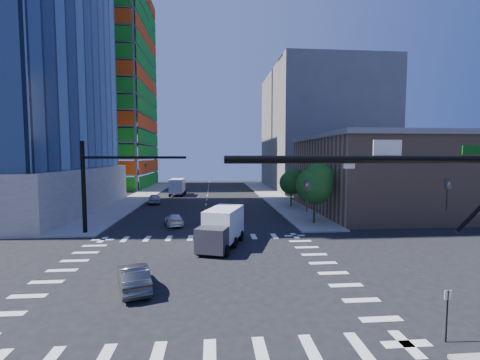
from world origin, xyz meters
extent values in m
plane|color=black|center=(0.00, 0.00, 0.00)|extent=(160.00, 160.00, 0.00)
cube|color=silver|center=(0.00, 0.00, 0.01)|extent=(20.00, 20.00, 0.01)
cube|color=gray|center=(12.50, 40.00, 0.07)|extent=(5.00, 60.00, 0.15)
cube|color=gray|center=(-12.50, 40.00, 0.07)|extent=(5.00, 60.00, 0.15)
cube|color=#1B991F|center=(-14.90, 62.00, 24.50)|extent=(0.12, 24.00, 49.00)
cube|color=#EE490E|center=(-27.50, 49.40, 24.50)|extent=(24.00, 0.12, 49.00)
cube|color=#9B795A|center=(25.00, 22.00, 5.00)|extent=(20.00, 22.00, 10.00)
cube|color=slate|center=(25.00, 22.00, 10.30)|extent=(20.50, 22.50, 0.60)
cube|color=slate|center=(27.00, 55.00, 14.00)|extent=(24.00, 30.00, 28.00)
cylinder|color=black|center=(6.50, -11.50, 7.55)|extent=(10.00, 0.24, 0.24)
imported|color=black|center=(8.50, -11.50, 6.45)|extent=(0.16, 0.20, 1.00)
imported|color=black|center=(4.00, -11.50, 6.45)|extent=(0.16, 0.20, 1.00)
cube|color=white|center=(6.50, -11.50, 7.90)|extent=(0.90, 0.04, 0.50)
cube|color=#0B4F10|center=(9.50, -11.50, 7.85)|extent=(1.10, 0.04, 0.28)
cylinder|color=black|center=(-11.50, 11.50, 4.65)|extent=(0.40, 0.40, 9.00)
cylinder|color=black|center=(-6.50, 11.50, 7.55)|extent=(10.00, 0.24, 0.24)
imported|color=black|center=(-5.50, 11.50, 6.45)|extent=(0.16, 0.20, 1.00)
cylinder|color=#382316|center=(12.50, 14.00, 1.29)|extent=(0.20, 0.20, 2.27)
sphere|color=#174612|center=(12.50, 14.00, 4.38)|extent=(4.16, 4.16, 4.16)
sphere|color=#317727|center=(12.90, 13.70, 5.35)|extent=(3.25, 3.25, 3.25)
cylinder|color=#382316|center=(12.80, 26.00, 1.11)|extent=(0.20, 0.20, 1.92)
sphere|color=#174612|center=(12.80, 26.00, 3.72)|extent=(3.52, 3.52, 3.52)
sphere|color=#317727|center=(13.20, 25.70, 4.55)|extent=(2.75, 2.75, 2.75)
cylinder|color=black|center=(10.70, -9.00, 1.10)|extent=(0.06, 0.06, 2.20)
cube|color=silver|center=(10.70, -9.00, 2.00)|extent=(0.30, 0.03, 0.40)
imported|color=black|center=(3.31, 15.56, 0.63)|extent=(3.21, 4.95, 1.27)
imported|color=silver|center=(-3.19, 14.78, 0.63)|extent=(2.70, 4.60, 1.25)
imported|color=#A3A5AB|center=(-8.39, 31.73, 0.80)|extent=(2.68, 4.94, 1.60)
imported|color=#434447|center=(-3.45, -2.49, 0.72)|extent=(2.93, 4.64, 1.44)
cube|color=white|center=(1.78, 5.60, 1.89)|extent=(3.83, 5.48, 2.59)
cube|color=#3D3C43|center=(1.78, 5.60, 1.24)|extent=(2.74, 2.42, 1.89)
cube|color=silver|center=(-5.79, 42.83, 1.97)|extent=(2.63, 5.24, 2.69)
cube|color=#3D3C43|center=(-5.79, 42.83, 1.29)|extent=(2.43, 1.93, 1.97)
camera|label=1|loc=(1.18, -20.94, 7.64)|focal=24.00mm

